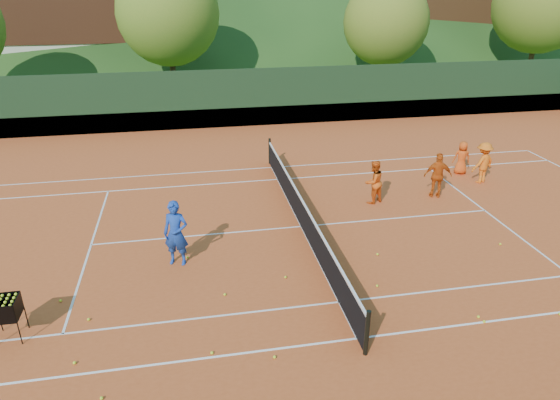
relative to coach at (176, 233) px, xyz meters
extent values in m
plane|color=#2C5119|center=(3.85, 1.52, -0.95)|extent=(400.00, 400.00, 0.00)
cube|color=#B9491E|center=(3.85, 1.52, -0.94)|extent=(40.00, 24.00, 0.02)
imported|color=#1940A6|center=(0.00, 0.00, 0.00)|extent=(0.78, 0.63, 1.85)
imported|color=#E75914|center=(6.71, 2.89, -0.15)|extent=(0.93, 0.85, 1.55)
imported|color=#D25412|center=(9.13, 2.93, -0.10)|extent=(1.03, 0.63, 1.65)
imported|color=#E04D13|center=(11.18, 4.92, -0.26)|extent=(0.74, 0.58, 1.33)
imported|color=orange|center=(11.48, 3.92, -0.13)|extent=(1.17, 0.91, 1.59)
sphere|color=#C8EE27|center=(-2.11, -3.64, -0.89)|extent=(0.07, 0.07, 0.07)
sphere|color=#C8EE27|center=(0.67, -3.86, -0.89)|extent=(0.07, 0.07, 0.07)
sphere|color=#C8EE27|center=(-1.44, -4.72, -0.89)|extent=(0.07, 0.07, 0.07)
sphere|color=#C8EE27|center=(6.85, -3.79, -0.89)|extent=(0.07, 0.07, 0.07)
sphere|color=#C8EE27|center=(-2.85, -1.31, -0.89)|extent=(0.07, 0.07, 0.07)
sphere|color=#C8EE27|center=(2.76, -1.31, -0.89)|extent=(0.07, 0.07, 0.07)
sphere|color=#C8EE27|center=(0.24, 0.20, -0.89)|extent=(0.07, 0.07, 0.07)
sphere|color=#C8EE27|center=(1.12, -1.80, -0.89)|extent=(0.07, 0.07, 0.07)
sphere|color=#C8EE27|center=(1.95, -4.23, -0.89)|extent=(0.07, 0.07, 0.07)
sphere|color=#C8EE27|center=(5.58, -0.63, -0.89)|extent=(0.07, 0.07, 0.07)
sphere|color=#C8EE27|center=(8.79, -4.05, -0.89)|extent=(0.07, 0.07, 0.07)
sphere|color=#C8EE27|center=(-2.06, -2.20, -0.89)|extent=(0.07, 0.07, 0.07)
sphere|color=#C8EE27|center=(6.88, -3.98, -0.89)|extent=(0.07, 0.07, 0.07)
sphere|color=#C8EE27|center=(4.99, -2.15, -0.89)|extent=(0.07, 0.07, 0.07)
sphere|color=#C8EE27|center=(9.36, -0.75, -0.89)|extent=(0.07, 0.07, 0.07)
cube|color=white|center=(3.85, -3.96, -0.92)|extent=(23.77, 0.06, 0.00)
cube|color=silver|center=(3.85, 7.01, -0.92)|extent=(23.77, 0.06, 0.00)
cube|color=white|center=(3.85, -2.59, -0.92)|extent=(23.77, 0.06, 0.00)
cube|color=white|center=(3.85, 5.64, -0.92)|extent=(23.77, 0.06, 0.00)
cube|color=silver|center=(-2.55, 1.52, -0.92)|extent=(0.06, 8.23, 0.00)
cube|color=silver|center=(10.25, 1.52, -0.92)|extent=(0.06, 8.23, 0.00)
cube|color=silver|center=(3.85, 1.52, -0.92)|extent=(12.80, 0.06, 0.00)
cube|color=white|center=(3.85, 1.52, -0.92)|extent=(0.06, 10.97, 0.00)
cube|color=black|center=(3.85, 1.52, -0.48)|extent=(0.03, 11.97, 0.90)
cube|color=white|center=(3.85, 1.52, -0.01)|extent=(0.05, 11.97, 0.06)
cylinder|color=black|center=(3.85, -4.46, -0.38)|extent=(0.10, 0.10, 1.10)
cylinder|color=black|center=(3.85, 7.51, -0.38)|extent=(0.10, 0.10, 1.10)
cube|color=black|center=(3.85, 13.52, 0.57)|extent=(40.00, 0.05, 3.00)
cube|color=#1A5B28|center=(3.85, 13.52, -0.43)|extent=(40.40, 0.05, 1.00)
cylinder|color=black|center=(-3.34, -2.77, -0.65)|extent=(0.02, 0.02, 0.55)
cylinder|color=black|center=(-3.89, -2.22, -0.65)|extent=(0.02, 0.02, 0.55)
cylinder|color=black|center=(-3.34, -2.22, -0.65)|extent=(0.02, 0.02, 0.55)
cube|color=black|center=(-3.62, -2.49, -0.38)|extent=(0.55, 0.55, 0.02)
cube|color=black|center=(-3.62, -2.77, -0.15)|extent=(0.55, 0.02, 0.45)
cube|color=black|center=(-3.62, -2.22, -0.15)|extent=(0.55, 0.02, 0.45)
cube|color=black|center=(-3.34, -2.49, -0.15)|extent=(0.02, 0.55, 0.45)
sphere|color=#CCE526|center=(-3.68, -2.43, 0.04)|extent=(0.07, 0.07, 0.07)
sphere|color=#CCE526|center=(-3.68, -2.29, 0.04)|extent=(0.07, 0.07, 0.07)
sphere|color=#CCE526|center=(-3.55, -2.70, 0.04)|extent=(0.07, 0.07, 0.07)
sphere|color=#CCE526|center=(-3.55, -2.56, 0.04)|extent=(0.07, 0.07, 0.07)
sphere|color=#CCE526|center=(-3.55, -2.43, 0.04)|extent=(0.07, 0.07, 0.07)
sphere|color=#CCE526|center=(-3.55, -2.29, 0.04)|extent=(0.07, 0.07, 0.07)
sphere|color=#CCE526|center=(-3.41, -2.70, 0.04)|extent=(0.07, 0.07, 0.07)
sphere|color=#CCE526|center=(-3.41, -2.56, 0.04)|extent=(0.07, 0.07, 0.07)
sphere|color=#CCE526|center=(-3.41, -2.43, 0.04)|extent=(0.07, 0.07, 0.07)
sphere|color=#CCE526|center=(-3.41, -2.29, 0.04)|extent=(0.07, 0.07, 0.07)
cube|color=beige|center=(-6.15, 31.52, 0.49)|extent=(12.00, 9.00, 2.88)
cube|color=#351A0E|center=(-6.15, 31.52, 4.17)|extent=(12.24, 9.18, 4.48)
cube|color=beige|center=(9.85, 35.52, 0.31)|extent=(11.00, 8.00, 2.52)
cube|color=#361F0E|center=(9.85, 35.52, 3.53)|extent=(11.22, 8.16, 3.92)
cube|color=beige|center=(23.85, 31.52, 0.40)|extent=(10.00, 8.00, 2.70)
cube|color=#371D0F|center=(23.85, 31.52, 3.85)|extent=(10.20, 8.16, 4.20)
cylinder|color=#3C2418|center=(-0.15, 21.52, 0.49)|extent=(0.36, 0.36, 2.88)
sphere|color=#4C7820|center=(-0.15, 21.52, 4.25)|extent=(6.40, 6.40, 6.40)
cylinder|color=#42291A|center=(13.85, 20.52, 0.31)|extent=(0.36, 0.36, 2.52)
sphere|color=#53741F|center=(13.85, 20.52, 3.60)|extent=(5.60, 5.60, 5.60)
cylinder|color=#42281A|center=(25.85, 21.52, 0.58)|extent=(0.36, 0.36, 3.06)
sphere|color=#52721E|center=(25.85, 21.52, 4.58)|extent=(6.80, 6.80, 6.80)
camera|label=1|loc=(0.54, -12.23, 6.33)|focal=32.00mm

